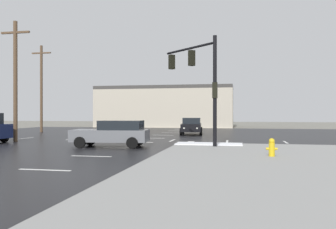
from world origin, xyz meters
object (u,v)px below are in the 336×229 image
fire_hydrant (272,147)px  utility_pole_mid (15,79)px  sedan_black (192,126)px  sedan_grey (113,133)px  utility_pole_far (41,87)px  traffic_signal_mast (201,75)px

fire_hydrant → utility_pole_mid: (-16.87, 6.19, 3.95)m
fire_hydrant → sedan_black: (-5.73, 17.19, 0.32)m
sedan_grey → sedan_black: (3.00, 13.35, 0.00)m
fire_hydrant → sedan_grey: 9.54m
utility_pole_far → fire_hydrant: bearing=-39.4°
sedan_black → utility_pole_far: size_ratio=0.50×
utility_pole_mid → traffic_signal_mast: bearing=-5.3°
sedan_grey → utility_pole_far: bearing=-51.9°
sedan_black → sedan_grey: bearing=-17.7°
fire_hydrant → utility_pole_far: (-22.16, 18.21, 4.35)m
fire_hydrant → utility_pole_mid: utility_pole_mid is taller
traffic_signal_mast → sedan_grey: (-5.11, -1.13, -3.46)m
traffic_signal_mast → sedan_grey: bearing=54.8°
traffic_signal_mast → utility_pole_far: (-18.54, 13.24, 0.58)m
traffic_signal_mast → utility_pole_mid: bearing=37.1°
fire_hydrant → sedan_black: size_ratio=0.17×
traffic_signal_mast → sedan_grey: size_ratio=1.36×
fire_hydrant → utility_pole_mid: 18.40m
sedan_grey → utility_pole_mid: size_ratio=0.54×
sedan_black → utility_pole_mid: size_ratio=0.54×
sedan_black → utility_pole_far: 16.95m
traffic_signal_mast → fire_hydrant: traffic_signal_mast is taller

